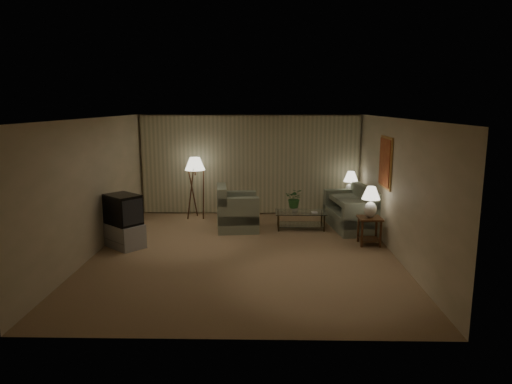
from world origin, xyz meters
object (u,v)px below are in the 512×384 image
vase (295,209)px  sofa (351,212)px  coffee_table (301,217)px  floor_lamp (195,187)px  side_table_near (370,226)px  ottoman (232,218)px  side_table_far (350,203)px  tv_cabinet (124,235)px  armchair (237,212)px  table_lamp_far (351,182)px  crt_tv (123,209)px  table_lamp_near (371,199)px

vase → sofa: bearing=4.2°
coffee_table → floor_lamp: floor_lamp is taller
side_table_near → ottoman: (-3.06, 1.49, -0.21)m
side_table_far → tv_cabinet: size_ratio=0.61×
armchair → coffee_table: bearing=-93.1°
side_table_far → ottoman: (-3.06, -0.81, -0.21)m
side_table_far → tv_cabinet: (-5.20, -2.56, -0.15)m
tv_cabinet → ottoman: tv_cabinet is taller
side_table_near → side_table_far: bearing=90.0°
floor_lamp → tv_cabinet: bearing=-114.4°
sofa → floor_lamp: bearing=-110.6°
table_lamp_far → tv_cabinet: size_ratio=0.66×
tv_cabinet → armchair: bearing=72.6°
armchair → side_table_far: armchair is taller
floor_lamp → ottoman: bearing=-37.2°
side_table_near → side_table_far: 2.30m
side_table_near → tv_cabinet: (-5.20, -0.26, -0.15)m
table_lamp_far → tv_cabinet: table_lamp_far is taller
table_lamp_far → vase: 1.91m
sofa → vase: bearing=-93.5°
coffee_table → ottoman: size_ratio=2.05×
sofa → side_table_far: size_ratio=3.38×
armchair → ottoman: bearing=19.6°
tv_cabinet → floor_lamp: (1.14, 2.51, 0.60)m
side_table_near → coffee_table: (-1.37, 1.25, -0.13)m
crt_tv → vase: 3.99m
side_table_near → vase: 1.97m
tv_cabinet → crt_tv: 0.56m
tv_cabinet → coffee_table: bearing=62.7°
table_lamp_near → coffee_table: 1.99m
sofa → table_lamp_far: bearing=163.4°
sofa → table_lamp_near: (0.15, -1.35, 0.59)m
table_lamp_far → sofa: bearing=-99.0°
sofa → side_table_far: 0.96m
side_table_far → table_lamp_near: (-0.00, -2.30, 0.59)m
side_table_near → table_lamp_near: (0.00, -0.00, 0.59)m
crt_tv → floor_lamp: bearing=106.7°
table_lamp_near → ottoman: table_lamp_near is taller
sofa → ottoman: 2.92m
coffee_table → floor_lamp: bearing=159.6°
floor_lamp → table_lamp_near: bearing=-29.0°
crt_tv → floor_lamp: size_ratio=0.55×
floor_lamp → table_lamp_far: bearing=0.8°
armchair → floor_lamp: (-1.17, 1.10, 0.42)m
crt_tv → vase: bearing=63.4°
side_table_far → armchair: bearing=-158.3°
sofa → vase: 1.38m
side_table_near → sofa: bearing=96.3°
side_table_near → table_lamp_far: bearing=90.0°
armchair → coffee_table: size_ratio=1.01×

